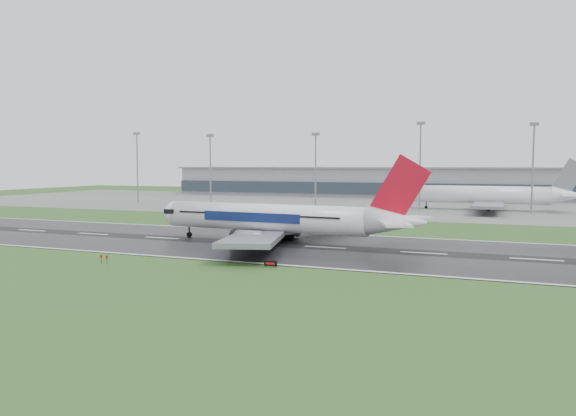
% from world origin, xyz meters
% --- Properties ---
extents(ground, '(520.00, 520.00, 0.00)m').
position_xyz_m(ground, '(0.00, 0.00, 0.00)').
color(ground, '#29531E').
rests_on(ground, ground).
extents(runway, '(400.00, 45.00, 0.10)m').
position_xyz_m(runway, '(0.00, 0.00, 0.05)').
color(runway, black).
rests_on(runway, ground).
extents(apron, '(400.00, 130.00, 0.08)m').
position_xyz_m(apron, '(0.00, 125.00, 0.04)').
color(apron, slate).
rests_on(apron, ground).
extents(terminal, '(240.00, 36.00, 15.00)m').
position_xyz_m(terminal, '(0.00, 185.00, 7.50)').
color(terminal, gray).
rests_on(terminal, ground).
extents(main_airliner, '(65.42, 62.65, 18.31)m').
position_xyz_m(main_airliner, '(9.46, 2.68, 9.25)').
color(main_airliner, white).
rests_on(main_airliner, runway).
extents(parked_airliner, '(63.76, 59.37, 18.66)m').
position_xyz_m(parked_airliner, '(49.00, 110.21, 9.41)').
color(parked_airliner, white).
rests_on(parked_airliner, apron).
extents(runway_sign, '(2.31, 0.37, 1.04)m').
position_xyz_m(runway_sign, '(17.86, -23.74, 0.52)').
color(runway_sign, black).
rests_on(runway_sign, ground).
extents(floodmast_0, '(0.64, 0.64, 30.58)m').
position_xyz_m(floodmast_0, '(-101.10, 100.00, 15.29)').
color(floodmast_0, gray).
rests_on(floodmast_0, ground).
extents(floodmast_1, '(0.64, 0.64, 29.01)m').
position_xyz_m(floodmast_1, '(-63.28, 100.00, 14.51)').
color(floodmast_1, gray).
rests_on(floodmast_1, ground).
extents(floodmast_2, '(0.64, 0.64, 28.66)m').
position_xyz_m(floodmast_2, '(-15.61, 100.00, 14.33)').
color(floodmast_2, gray).
rests_on(floodmast_2, ground).
extents(floodmast_3, '(0.64, 0.64, 31.81)m').
position_xyz_m(floodmast_3, '(25.25, 100.00, 15.91)').
color(floodmast_3, gray).
rests_on(floodmast_3, ground).
extents(floodmast_4, '(0.64, 0.64, 30.47)m').
position_xyz_m(floodmast_4, '(63.58, 100.00, 15.23)').
color(floodmast_4, gray).
rests_on(floodmast_4, ground).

